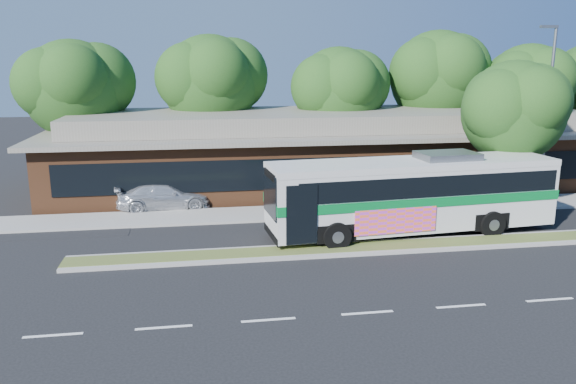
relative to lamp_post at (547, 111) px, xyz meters
name	(u,v)px	position (x,y,z in m)	size (l,w,h in m)	color
ground	(403,253)	(-9.56, -6.00, -4.90)	(120.00, 120.00, 0.00)	black
median_strip	(398,246)	(-9.56, -5.40, -4.83)	(26.00, 1.10, 0.15)	#465825
sidewalk	(358,210)	(-9.56, 0.40, -4.84)	(44.00, 2.60, 0.12)	gray
parking_lot	(2,207)	(-27.56, 4.00, -4.90)	(14.00, 12.00, 0.01)	black
plaza_building	(329,149)	(-9.56, 6.99, -2.77)	(33.20, 11.20, 4.45)	brown
lamp_post	(547,111)	(0.00, 0.00, 0.00)	(0.93, 0.18, 9.07)	slate
tree_bg_a	(81,87)	(-24.15, 9.14, 0.97)	(6.47, 5.80, 8.63)	black
tree_bg_b	(217,81)	(-16.13, 10.14, 1.24)	(6.69, 6.00, 9.00)	black
tree_bg_c	(344,89)	(-8.16, 9.13, 0.69)	(6.24, 5.60, 8.26)	black
tree_bg_d	(443,75)	(-1.12, 10.15, 1.52)	(6.91, 6.20, 9.37)	black
tree_bg_e	(533,86)	(4.85, 9.14, 0.84)	(6.47, 5.80, 8.50)	black
transit_bus	(414,190)	(-8.30, -3.60, -2.93)	(12.78, 3.80, 3.54)	beige
sedan	(164,196)	(-19.24, 2.37, -4.21)	(1.93, 4.76, 1.38)	silver
sidewalk_tree	(519,109)	(-1.89, -0.58, 0.18)	(5.51, 4.94, 7.44)	black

